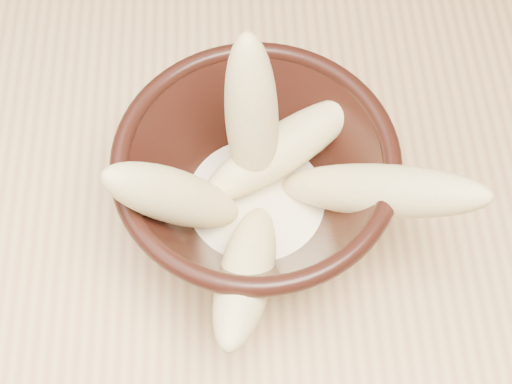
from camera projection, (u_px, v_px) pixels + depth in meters
table at (106, 148)px, 0.72m from camera, size 1.20×0.80×0.75m
bowl at (256, 186)px, 0.53m from camera, size 0.20×0.20×0.11m
milk_puddle at (256, 203)px, 0.56m from camera, size 0.12×0.12×0.02m
banana_upright at (252, 120)px, 0.50m from camera, size 0.05×0.07×0.15m
banana_left at (176, 197)px, 0.49m from camera, size 0.12×0.07×0.14m
banana_right at (376, 190)px, 0.50m from camera, size 0.16×0.11×0.13m
banana_across at (281, 149)px, 0.54m from camera, size 0.14×0.10×0.06m
banana_front at (246, 273)px, 0.49m from camera, size 0.07×0.15×0.10m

